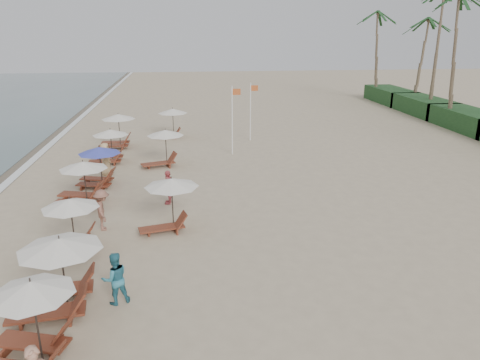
{
  "coord_description": "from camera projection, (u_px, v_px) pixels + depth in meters",
  "views": [
    {
      "loc": [
        -1.48,
        -13.07,
        7.97
      ],
      "look_at": [
        1.0,
        7.04,
        1.3
      ],
      "focal_mm": 34.34,
      "sensor_mm": 36.0,
      "label": 1
    }
  ],
  "objects": [
    {
      "name": "ground",
      "position": [
        236.0,
        286.0,
        14.98
      ],
      "size": [
        160.0,
        160.0,
        0.0
      ],
      "primitive_type": "plane",
      "color": "tan",
      "rests_on": "ground"
    },
    {
      "name": "lounger_station_0",
      "position": [
        27.0,
        327.0,
        11.14
      ],
      "size": [
        2.51,
        2.33,
        2.33
      ],
      "color": "brown",
      "rests_on": "ground"
    },
    {
      "name": "lounger_station_1",
      "position": [
        54.0,
        276.0,
        13.4
      ],
      "size": [
        2.85,
        2.43,
        2.31
      ],
      "color": "brown",
      "rests_on": "ground"
    },
    {
      "name": "lounger_station_2",
      "position": [
        66.0,
        227.0,
        16.9
      ],
      "size": [
        2.45,
        2.09,
        2.14
      ],
      "color": "brown",
      "rests_on": "ground"
    },
    {
      "name": "lounger_station_3",
      "position": [
        79.0,
        184.0,
        21.66
      ],
      "size": [
        2.72,
        2.49,
        2.11
      ],
      "color": "brown",
      "rests_on": "ground"
    },
    {
      "name": "lounger_station_4",
      "position": [
        97.0,
        165.0,
        24.22
      ],
      "size": [
        2.46,
        2.21,
        2.12
      ],
      "color": "brown",
      "rests_on": "ground"
    },
    {
      "name": "lounger_station_5",
      "position": [
        108.0,
        146.0,
        28.48
      ],
      "size": [
        2.55,
        2.2,
        2.11
      ],
      "color": "brown",
      "rests_on": "ground"
    },
    {
      "name": "lounger_station_6",
      "position": [
        116.0,
        131.0,
        32.14
      ],
      "size": [
        2.63,
        2.34,
        2.37
      ],
      "color": "brown",
      "rests_on": "ground"
    },
    {
      "name": "inland_station_0",
      "position": [
        168.0,
        198.0,
        18.65
      ],
      "size": [
        2.63,
        2.24,
        2.22
      ],
      "color": "brown",
      "rests_on": "ground"
    },
    {
      "name": "inland_station_1",
      "position": [
        162.0,
        145.0,
        27.6
      ],
      "size": [
        2.76,
        2.24,
        2.22
      ],
      "color": "brown",
      "rests_on": "ground"
    },
    {
      "name": "inland_station_2",
      "position": [
        171.0,
        119.0,
        34.97
      ],
      "size": [
        2.57,
        2.24,
        2.22
      ],
      "color": "brown",
      "rests_on": "ground"
    },
    {
      "name": "beachgoer_mid_a",
      "position": [
        115.0,
        278.0,
        13.81
      ],
      "size": [
        0.98,
        0.88,
        1.67
      ],
      "primitive_type": "imported",
      "rotation": [
        0.0,
        0.0,
        3.51
      ],
      "color": "teal",
      "rests_on": "ground"
    },
    {
      "name": "beachgoer_mid_b",
      "position": [
        103.0,
        210.0,
        18.94
      ],
      "size": [
        0.88,
        1.24,
        1.74
      ],
      "primitive_type": "imported",
      "rotation": [
        0.0,
        0.0,
        1.79
      ],
      "color": "brown",
      "rests_on": "ground"
    },
    {
      "name": "beachgoer_far_a",
      "position": [
        168.0,
        187.0,
        21.82
      ],
      "size": [
        0.5,
        1.0,
        1.65
      ],
      "primitive_type": "imported",
      "rotation": [
        0.0,
        0.0,
        4.62
      ],
      "color": "#BD4B4F",
      "rests_on": "ground"
    },
    {
      "name": "beachgoer_far_b",
      "position": [
        106.0,
        159.0,
        26.08
      ],
      "size": [
        0.69,
        0.98,
        1.89
      ],
      "primitive_type": "imported",
      "rotation": [
        0.0,
        0.0,
        1.47
      ],
      "color": "tan",
      "rests_on": "ground"
    },
    {
      "name": "flag_pole_near",
      "position": [
        233.0,
        117.0,
        30.02
      ],
      "size": [
        0.6,
        0.08,
        4.53
      ],
      "color": "silver",
      "rests_on": "ground"
    },
    {
      "name": "flag_pole_far",
      "position": [
        251.0,
        109.0,
        33.86
      ],
      "size": [
        0.59,
        0.08,
        4.29
      ],
      "color": "silver",
      "rests_on": "ground"
    }
  ]
}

